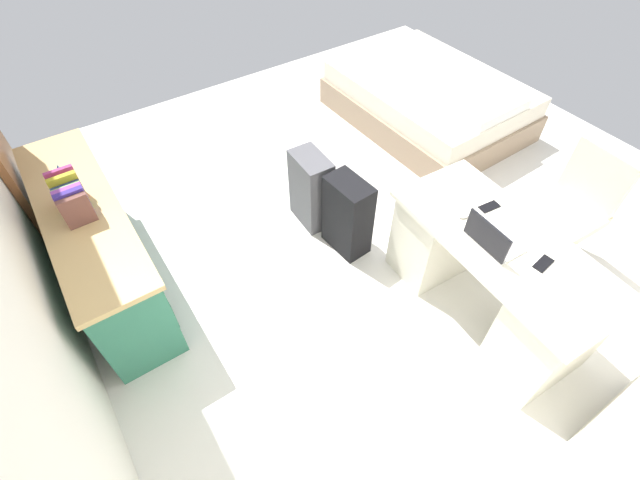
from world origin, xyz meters
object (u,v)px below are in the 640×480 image
office_chair (566,215)px  bed (429,101)px  laptop (492,239)px  credenza (99,246)px  computer_mouse (465,214)px  suitcase_black (347,216)px  figurine_small (60,171)px  cell_phone_by_mouse (489,207)px  cell_phone_near_laptop (543,264)px  suitcase_spare_grey (311,190)px  desk (490,276)px

office_chair → bed: (1.91, -0.48, -0.18)m
laptop → credenza: bearing=49.3°
computer_mouse → suitcase_black: bearing=29.8°
figurine_small → cell_phone_by_mouse: bearing=-129.5°
bed → figurine_small: 3.45m
bed → laptop: laptop is taller
credenza → cell_phone_by_mouse: size_ratio=13.24×
cell_phone_by_mouse → figurine_small: 2.86m
office_chair → cell_phone_near_laptop: office_chair is taller
credenza → computer_mouse: 2.50m
laptop → cell_phone_by_mouse: 0.33m
laptop → cell_phone_near_laptop: laptop is taller
suitcase_spare_grey → cell_phone_by_mouse: bearing=-149.6°
office_chair → computer_mouse: size_ratio=9.40×
bed → suitcase_spare_grey: suitcase_spare_grey is taller
bed → cell_phone_near_laptop: (-2.21, 1.30, 0.49)m
credenza → computer_mouse: (-1.43, -2.02, 0.37)m
office_chair → laptop: bearing=91.1°
bed → credenza: bearing=94.1°
bed → computer_mouse: bearing=140.3°
suitcase_spare_grey → cell_phone_near_laptop: (-1.66, -0.51, 0.41)m
desk → office_chair: size_ratio=1.57×
suitcase_spare_grey → laptop: size_ratio=2.00×
office_chair → bed: office_chair is taller
office_chair → figurine_small: bearing=55.3°
desk → figurine_small: size_ratio=13.39×
suitcase_black → laptop: (-0.98, -0.31, 0.45)m
suitcase_spare_grey → desk: bearing=-159.0°
bed → laptop: bearing=143.2°
computer_mouse → figurine_small: 2.69m
computer_mouse → suitcase_spare_grey: bearing=23.8°
computer_mouse → cell_phone_near_laptop: 0.54m
figurine_small → laptop: bearing=-136.2°
cell_phone_by_mouse → figurine_small: size_ratio=1.24×
credenza → cell_phone_near_laptop: credenza is taller
credenza → cell_phone_by_mouse: bearing=-123.6°
office_chair → figurine_small: (2.02, 2.93, 0.38)m
cell_phone_near_laptop → figurine_small: size_ratio=1.24×
desk → cell_phone_near_laptop: size_ratio=10.83×
credenza → laptop: 2.62m
desk → cell_phone_by_mouse: size_ratio=10.83×
office_chair → credenza: 3.37m
bed → suitcase_black: (-0.95, 1.75, 0.08)m
credenza → suitcase_black: credenza is taller
suitcase_spare_grey → suitcase_black: bearing=-168.5°
bed → desk: bearing=145.8°
bed → cell_phone_by_mouse: (-1.71, 1.20, 0.49)m
credenza → bed: credenza is taller
figurine_small → bed: bearing=-91.9°
office_chair → figurine_small: office_chair is taller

